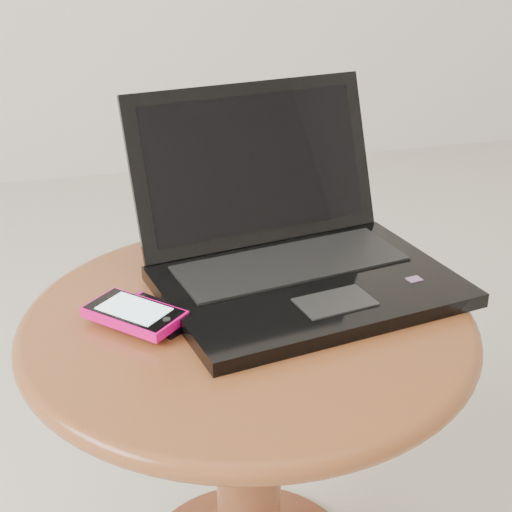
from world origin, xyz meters
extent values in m
cylinder|color=brown|center=(0.01, 0.08, 0.23)|extent=(0.09, 0.09, 0.40)
cylinder|color=brown|center=(0.01, 0.08, 0.44)|extent=(0.55, 0.55, 0.03)
torus|color=brown|center=(0.01, 0.08, 0.44)|extent=(0.57, 0.57, 0.03)
cube|color=black|center=(0.10, 0.11, 0.47)|extent=(0.42, 0.32, 0.02)
cube|color=black|center=(0.09, 0.17, 0.48)|extent=(0.33, 0.17, 0.00)
cube|color=black|center=(0.11, 0.05, 0.48)|extent=(0.10, 0.07, 0.00)
cube|color=red|center=(0.23, 0.08, 0.48)|extent=(0.02, 0.02, 0.00)
cube|color=black|center=(0.07, 0.28, 0.58)|extent=(0.38, 0.15, 0.22)
cube|color=black|center=(0.07, 0.28, 0.58)|extent=(0.33, 0.12, 0.18)
cube|color=black|center=(-0.11, 0.10, 0.46)|extent=(0.11, 0.12, 0.01)
cube|color=#A7146B|center=(-0.14, 0.14, 0.47)|extent=(0.05, 0.04, 0.00)
cube|color=#EF0673|center=(-0.13, 0.09, 0.47)|extent=(0.13, 0.13, 0.01)
cube|color=black|center=(-0.13, 0.09, 0.48)|extent=(0.12, 0.12, 0.00)
cube|color=silver|center=(-0.13, 0.09, 0.48)|extent=(0.09, 0.09, 0.00)
cylinder|color=black|center=(-0.10, 0.05, 0.48)|extent=(0.01, 0.01, 0.00)
camera|label=1|loc=(-0.20, -0.72, 0.93)|focal=52.90mm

